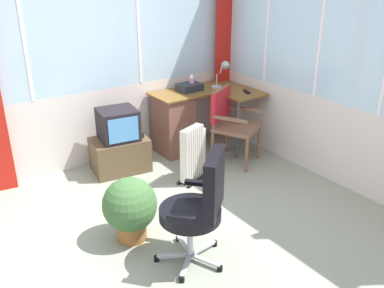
{
  "coord_description": "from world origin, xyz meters",
  "views": [
    {
      "loc": [
        -1.74,
        -2.54,
        2.28
      ],
      "look_at": [
        0.39,
        0.51,
        0.68
      ],
      "focal_mm": 39.26,
      "sensor_mm": 36.0,
      "label": 1
    }
  ],
  "objects_px": {
    "tv_on_stand": "(120,144)",
    "space_heater": "(193,154)",
    "desk_lamp": "(224,70)",
    "wooden_armchair": "(228,116)",
    "potted_plant": "(130,207)",
    "office_chair": "(200,203)",
    "paper_tray": "(190,87)",
    "tv_remote": "(247,92)",
    "spray_bottle": "(192,82)",
    "desk": "(178,121)"
  },
  "relations": [
    {
      "from": "desk_lamp",
      "to": "spray_bottle",
      "type": "bearing_deg",
      "value": 159.95
    },
    {
      "from": "desk_lamp",
      "to": "tv_on_stand",
      "type": "distance_m",
      "value": 1.67
    },
    {
      "from": "spray_bottle",
      "to": "wooden_armchair",
      "type": "relative_size",
      "value": 0.24
    },
    {
      "from": "spray_bottle",
      "to": "wooden_armchair",
      "type": "xyz_separation_m",
      "value": [
        0.1,
        -0.62,
        -0.31
      ]
    },
    {
      "from": "desk_lamp",
      "to": "office_chair",
      "type": "bearing_deg",
      "value": -132.86
    },
    {
      "from": "tv_on_stand",
      "to": "potted_plant",
      "type": "relative_size",
      "value": 1.29
    },
    {
      "from": "desk",
      "to": "desk_lamp",
      "type": "relative_size",
      "value": 3.56
    },
    {
      "from": "spray_bottle",
      "to": "tv_on_stand",
      "type": "bearing_deg",
      "value": -173.43
    },
    {
      "from": "tv_on_stand",
      "to": "space_heater",
      "type": "height_order",
      "value": "tv_on_stand"
    },
    {
      "from": "paper_tray",
      "to": "desk_lamp",
      "type": "bearing_deg",
      "value": -16.46
    },
    {
      "from": "wooden_armchair",
      "to": "desk",
      "type": "bearing_deg",
      "value": 122.16
    },
    {
      "from": "tv_remote",
      "to": "space_heater",
      "type": "height_order",
      "value": "tv_remote"
    },
    {
      "from": "office_chair",
      "to": "tv_on_stand",
      "type": "relative_size",
      "value": 1.29
    },
    {
      "from": "desk_lamp",
      "to": "space_heater",
      "type": "height_order",
      "value": "desk_lamp"
    },
    {
      "from": "potted_plant",
      "to": "desk_lamp",
      "type": "bearing_deg",
      "value": 31.72
    },
    {
      "from": "paper_tray",
      "to": "tv_on_stand",
      "type": "height_order",
      "value": "paper_tray"
    },
    {
      "from": "office_chair",
      "to": "space_heater",
      "type": "bearing_deg",
      "value": 56.97
    },
    {
      "from": "paper_tray",
      "to": "office_chair",
      "type": "relative_size",
      "value": 0.3
    },
    {
      "from": "spray_bottle",
      "to": "tv_on_stand",
      "type": "xyz_separation_m",
      "value": [
        -1.12,
        -0.13,
        -0.55
      ]
    },
    {
      "from": "paper_tray",
      "to": "wooden_armchair",
      "type": "height_order",
      "value": "wooden_armchair"
    },
    {
      "from": "tv_remote",
      "to": "tv_on_stand",
      "type": "relative_size",
      "value": 0.2
    },
    {
      "from": "tv_remote",
      "to": "office_chair",
      "type": "relative_size",
      "value": 0.15
    },
    {
      "from": "tv_remote",
      "to": "wooden_armchair",
      "type": "xyz_separation_m",
      "value": [
        -0.4,
        -0.12,
        -0.21
      ]
    },
    {
      "from": "potted_plant",
      "to": "office_chair",
      "type": "bearing_deg",
      "value": -62.65
    },
    {
      "from": "desk_lamp",
      "to": "office_chair",
      "type": "height_order",
      "value": "desk_lamp"
    },
    {
      "from": "paper_tray",
      "to": "wooden_armchair",
      "type": "distance_m",
      "value": 0.67
    },
    {
      "from": "tv_remote",
      "to": "paper_tray",
      "type": "bearing_deg",
      "value": 157.54
    },
    {
      "from": "spray_bottle",
      "to": "tv_remote",
      "type": "bearing_deg",
      "value": -45.66
    },
    {
      "from": "tv_remote",
      "to": "paper_tray",
      "type": "relative_size",
      "value": 0.5
    },
    {
      "from": "paper_tray",
      "to": "wooden_armchair",
      "type": "xyz_separation_m",
      "value": [
        0.14,
        -0.61,
        -0.25
      ]
    },
    {
      "from": "paper_tray",
      "to": "office_chair",
      "type": "height_order",
      "value": "office_chair"
    },
    {
      "from": "office_chair",
      "to": "wooden_armchair",
      "type": "bearing_deg",
      "value": 44.42
    },
    {
      "from": "wooden_armchair",
      "to": "tv_on_stand",
      "type": "relative_size",
      "value": 1.19
    },
    {
      "from": "paper_tray",
      "to": "tv_on_stand",
      "type": "distance_m",
      "value": 1.19
    },
    {
      "from": "tv_remote",
      "to": "potted_plant",
      "type": "relative_size",
      "value": 0.25
    },
    {
      "from": "tv_on_stand",
      "to": "space_heater",
      "type": "bearing_deg",
      "value": -50.92
    },
    {
      "from": "desk_lamp",
      "to": "office_chair",
      "type": "xyz_separation_m",
      "value": [
        -1.74,
        -1.88,
        -0.45
      ]
    },
    {
      "from": "desk_lamp",
      "to": "tv_on_stand",
      "type": "height_order",
      "value": "desk_lamp"
    },
    {
      "from": "desk",
      "to": "office_chair",
      "type": "bearing_deg",
      "value": -118.72
    },
    {
      "from": "desk_lamp",
      "to": "potted_plant",
      "type": "height_order",
      "value": "desk_lamp"
    },
    {
      "from": "desk_lamp",
      "to": "paper_tray",
      "type": "bearing_deg",
      "value": 163.54
    },
    {
      "from": "desk_lamp",
      "to": "tv_on_stand",
      "type": "xyz_separation_m",
      "value": [
        -1.53,
        0.02,
        -0.67
      ]
    },
    {
      "from": "tv_on_stand",
      "to": "space_heater",
      "type": "distance_m",
      "value": 0.9
    },
    {
      "from": "desk",
      "to": "tv_on_stand",
      "type": "distance_m",
      "value": 0.87
    },
    {
      "from": "desk_lamp",
      "to": "space_heater",
      "type": "xyz_separation_m",
      "value": [
        -0.96,
        -0.68,
        -0.68
      ]
    },
    {
      "from": "desk",
      "to": "office_chair",
      "type": "xyz_separation_m",
      "value": [
        -1.08,
        -1.97,
        0.13
      ]
    },
    {
      "from": "desk",
      "to": "office_chair",
      "type": "relative_size",
      "value": 1.27
    },
    {
      "from": "space_heater",
      "to": "spray_bottle",
      "type": "bearing_deg",
      "value": 56.03
    },
    {
      "from": "office_chair",
      "to": "paper_tray",
      "type": "bearing_deg",
      "value": 57.31
    },
    {
      "from": "spray_bottle",
      "to": "office_chair",
      "type": "distance_m",
      "value": 2.45
    }
  ]
}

